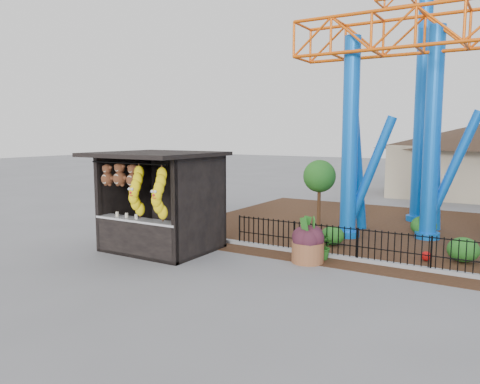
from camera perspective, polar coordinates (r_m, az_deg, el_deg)
The scene contains 10 objects.
ground at distance 12.67m, azimuth -2.53°, elevation -9.83°, with size 120.00×120.00×0.00m, color slate.
mulch_bed at distance 18.63m, azimuth 22.25°, elevation -4.80°, with size 18.00×12.00×0.02m, color #331E11.
curb at distance 13.83m, azimuth 18.88°, elevation -8.50°, with size 18.00×0.18×0.12m, color gray.
prize_booth at distance 14.82m, azimuth -10.16°, elevation -1.39°, with size 3.50×3.40×3.12m.
picket_fence at distance 13.56m, azimuth 22.70°, elevation -7.05°, with size 12.20×0.06×1.00m, color black, non-canonical shape.
roller_coaster at distance 18.55m, azimuth 26.86°, elevation 14.92°, with size 11.00×6.37×10.82m.
terracotta_planter at distance 13.70m, azimuth 8.26°, elevation -7.26°, with size 0.93×0.93×0.61m, color brown.
planter_foliage at distance 13.56m, azimuth 8.31°, elevation -4.71°, with size 0.70×0.70×0.64m, color #361521.
potted_plant at distance 14.05m, azimuth 10.09°, elevation -6.50°, with size 0.73×0.64×0.82m, color #225218.
landscaping at distance 16.26m, azimuth 22.45°, elevation -5.32°, with size 7.81×4.09×0.73m.
Camera 1 is at (6.77, -10.05, 3.71)m, focal length 35.00 mm.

